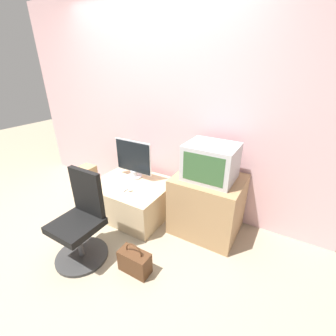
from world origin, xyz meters
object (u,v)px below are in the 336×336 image
at_px(office_chair, 81,225).
at_px(book, 84,211).
at_px(main_monitor, 133,159).
at_px(crt_tv, 211,162).
at_px(keyboard, 117,187).
at_px(mouse, 130,190).
at_px(handbag, 135,261).
at_px(cardboard_box_lower, 91,193).

distance_m(office_chair, book, 0.84).
bearing_deg(book, office_chair, -38.53).
bearing_deg(book, main_monitor, 46.92).
bearing_deg(office_chair, crt_tv, 47.06).
xyz_separation_m(keyboard, mouse, (0.19, 0.01, 0.01)).
bearing_deg(office_chair, handbag, 8.74).
distance_m(keyboard, mouse, 0.19).
relative_size(main_monitor, mouse, 9.33).
height_order(main_monitor, book, main_monitor).
bearing_deg(book, cardboard_box_lower, 115.82).
relative_size(keyboard, handbag, 0.90).
bearing_deg(handbag, cardboard_box_lower, 153.32).
height_order(keyboard, mouse, mouse).
relative_size(main_monitor, handbag, 1.66).
height_order(cardboard_box_lower, book, cardboard_box_lower).
distance_m(keyboard, crt_tv, 1.17).
xyz_separation_m(main_monitor, cardboard_box_lower, (-0.60, -0.25, -0.55)).
bearing_deg(cardboard_box_lower, book, -64.18).
bearing_deg(crt_tv, office_chair, -132.94).
height_order(main_monitor, crt_tv, crt_tv).
relative_size(mouse, cardboard_box_lower, 0.22).
distance_m(keyboard, book, 0.65).
xyz_separation_m(mouse, handbag, (0.50, -0.58, -0.32)).
height_order(main_monitor, keyboard, main_monitor).
height_order(mouse, handbag, mouse).
xyz_separation_m(main_monitor, crt_tv, (1.02, -0.01, 0.19)).
xyz_separation_m(crt_tv, handbag, (-0.34, -0.89, -0.75)).
height_order(keyboard, office_chair, office_chair).
bearing_deg(book, mouse, 16.37).
xyz_separation_m(mouse, book, (-0.66, -0.19, -0.43)).
distance_m(office_chair, handbag, 0.62).
relative_size(mouse, handbag, 0.18).
bearing_deg(mouse, book, -163.63).
xyz_separation_m(keyboard, office_chair, (0.13, -0.66, -0.06)).
bearing_deg(handbag, office_chair, -171.26).
relative_size(mouse, crt_tv, 0.11).
bearing_deg(handbag, crt_tv, 68.84).
relative_size(main_monitor, keyboard, 1.85).
xyz_separation_m(main_monitor, handbag, (0.68, -0.89, -0.56)).
distance_m(keyboard, office_chair, 0.67).
distance_m(crt_tv, handbag, 1.21).
height_order(mouse, crt_tv, crt_tv).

